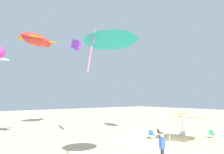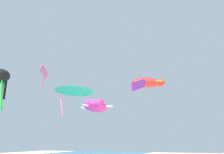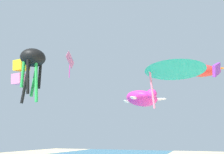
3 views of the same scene
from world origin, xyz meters
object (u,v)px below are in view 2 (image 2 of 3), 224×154
(kite_turtle_magenta, at_px, (95,106))
(kite_parafoil_purple, at_px, (138,85))
(kite_octopus_black, at_px, (0,78))
(kite_turtle_red, at_px, (147,82))
(kite_delta_teal, at_px, (74,88))
(kite_diamond_pink, at_px, (44,73))

(kite_turtle_magenta, relative_size, kite_parafoil_purple, 1.77)
(kite_octopus_black, relative_size, kite_turtle_red, 0.83)
(kite_parafoil_purple, relative_size, kite_turtle_red, 0.56)
(kite_octopus_black, distance_m, kite_turtle_red, 20.50)
(kite_delta_teal, height_order, kite_turtle_red, kite_turtle_red)
(kite_turtle_magenta, distance_m, kite_parafoil_purple, 9.52)
(kite_parafoil_purple, height_order, kite_turtle_red, kite_turtle_red)
(kite_octopus_black, bearing_deg, kite_turtle_magenta, 6.70)
(kite_octopus_black, bearing_deg, kite_diamond_pink, 60.37)
(kite_parafoil_purple, bearing_deg, kite_turtle_magenta, -110.62)
(kite_parafoil_purple, xyz_separation_m, kite_turtle_red, (9.72, 1.05, 2.72))
(kite_diamond_pink, height_order, kite_parafoil_purple, kite_diamond_pink)
(kite_turtle_magenta, bearing_deg, kite_turtle_red, 83.00)
(kite_parafoil_purple, bearing_deg, kite_diamond_pink, -99.50)
(kite_turtle_magenta, relative_size, kite_diamond_pink, 1.30)
(kite_turtle_magenta, relative_size, kite_turtle_red, 0.99)
(kite_diamond_pink, bearing_deg, kite_delta_teal, -130.86)
(kite_diamond_pink, bearing_deg, kite_parafoil_purple, -107.91)
(kite_octopus_black, bearing_deg, kite_delta_teal, -66.56)
(kite_diamond_pink, relative_size, kite_parafoil_purple, 1.36)
(kite_diamond_pink, height_order, kite_turtle_red, kite_diamond_pink)
(kite_delta_teal, bearing_deg, kite_parafoil_purple, 77.93)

